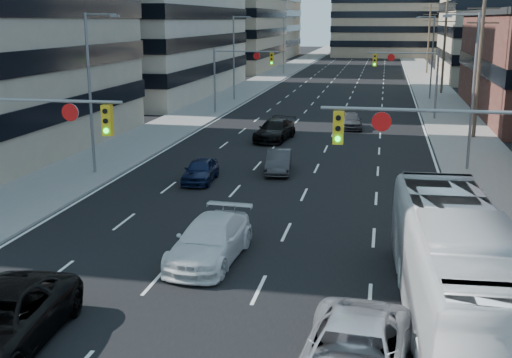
{
  "coord_description": "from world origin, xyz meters",
  "views": [
    {
      "loc": [
        5.53,
        -13.19,
        8.65
      ],
      "look_at": [
        0.48,
        12.15,
        2.2
      ],
      "focal_mm": 45.0,
      "sensor_mm": 36.0,
      "label": 1
    }
  ],
  "objects_px": {
    "silver_suv": "(353,356)",
    "transit_bus": "(457,268)",
    "white_van": "(210,240)",
    "sedan_blue": "(200,170)"
  },
  "relations": [
    {
      "from": "transit_bus",
      "to": "white_van",
      "type": "bearing_deg",
      "value": 154.32
    },
    {
      "from": "sedan_blue",
      "to": "transit_bus",
      "type": "bearing_deg",
      "value": -53.71
    },
    {
      "from": "transit_bus",
      "to": "sedan_blue",
      "type": "relative_size",
      "value": 3.2
    },
    {
      "from": "white_van",
      "to": "sedan_blue",
      "type": "bearing_deg",
      "value": 111.05
    },
    {
      "from": "transit_bus",
      "to": "sedan_blue",
      "type": "bearing_deg",
      "value": 125.79
    },
    {
      "from": "silver_suv",
      "to": "transit_bus",
      "type": "height_order",
      "value": "transit_bus"
    },
    {
      "from": "sedan_blue",
      "to": "silver_suv",
      "type": "bearing_deg",
      "value": -66.47
    },
    {
      "from": "silver_suv",
      "to": "white_van",
      "type": "bearing_deg",
      "value": 131.84
    },
    {
      "from": "silver_suv",
      "to": "transit_bus",
      "type": "xyz_separation_m",
      "value": [
        2.73,
        3.94,
        0.92
      ]
    },
    {
      "from": "white_van",
      "to": "transit_bus",
      "type": "height_order",
      "value": "transit_bus"
    }
  ]
}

